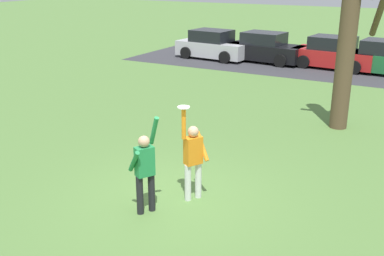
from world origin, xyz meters
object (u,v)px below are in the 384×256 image
object	(u,v)px
person_defender	(145,168)
person_catcher	(193,156)
parked_car_red	(334,54)
frisbee_disc	(184,107)
parked_car_silver	(213,46)
bare_tree_tall	(350,37)
parked_car_black	(265,48)

from	to	relation	value
person_defender	person_catcher	bearing A→B (deg)	0.00
person_defender	parked_car_red	distance (m)	16.80
person_defender	frisbee_disc	size ratio (longest dim) A/B	8.16
parked_car_red	person_catcher	bearing A→B (deg)	-82.27
parked_car_silver	parked_car_red	distance (m)	6.58
person_catcher	person_defender	distance (m)	1.12
parked_car_red	bare_tree_tall	world-z (taller)	bare_tree_tall
person_catcher	parked_car_red	size ratio (longest dim) A/B	0.49
person_catcher	frisbee_disc	size ratio (longest dim) A/B	8.30
person_catcher	bare_tree_tall	bearing A→B (deg)	-165.53
person_defender	parked_car_silver	xyz separation A→B (m)	(-6.58, 16.28, -0.25)
bare_tree_tall	parked_car_silver	bearing A→B (deg)	134.95
person_catcher	bare_tree_tall	distance (m)	6.88
parked_car_black	parked_car_red	bearing A→B (deg)	6.50
person_catcher	frisbee_disc	world-z (taller)	frisbee_disc
parked_car_black	parked_car_red	xyz separation A→B (m)	(3.64, 0.06, 0.00)
frisbee_disc	bare_tree_tall	world-z (taller)	bare_tree_tall
frisbee_disc	person_defender	bearing A→B (deg)	-119.94
parked_car_silver	person_defender	bearing A→B (deg)	-62.37
parked_car_black	person_catcher	bearing A→B (deg)	-69.40
parked_car_silver	parked_car_red	xyz separation A→B (m)	(6.56, 0.52, 0.00)
parked_car_silver	parked_car_black	world-z (taller)	same
parked_car_silver	parked_car_black	bearing A→B (deg)	14.56
frisbee_disc	parked_car_silver	bearing A→B (deg)	114.38
person_catcher	parked_car_red	world-z (taller)	person_catcher
person_catcher	bare_tree_tall	size ratio (longest dim) A/B	0.34
person_catcher	frisbee_disc	distance (m)	1.13
person_catcher	parked_car_silver	size ratio (longest dim) A/B	0.49
parked_car_red	bare_tree_tall	size ratio (longest dim) A/B	0.70
frisbee_disc	parked_car_silver	xyz separation A→B (m)	(-7.03, 15.51, -1.37)
frisbee_disc	parked_car_red	distance (m)	16.09
parked_car_silver	bare_tree_tall	bearing A→B (deg)	-39.43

